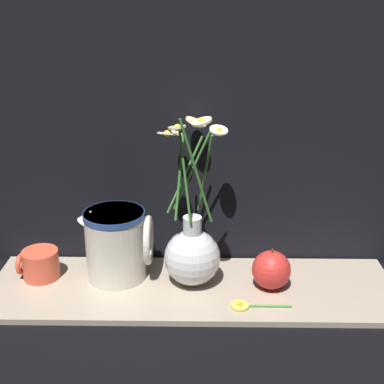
% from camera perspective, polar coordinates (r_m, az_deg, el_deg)
% --- Properties ---
extents(ground_plane, '(6.00, 6.00, 0.00)m').
position_cam_1_polar(ground_plane, '(1.12, 0.02, -10.54)').
color(ground_plane, black).
extents(shelf, '(0.83, 0.25, 0.01)m').
position_cam_1_polar(shelf, '(1.12, 0.02, -10.28)').
color(shelf, tan).
rests_on(shelf, ground_plane).
extents(backdrop_wall, '(1.33, 0.02, 1.10)m').
position_cam_1_polar(backdrop_wall, '(1.09, 0.14, 19.13)').
color(backdrop_wall, black).
rests_on(backdrop_wall, ground_plane).
extents(vase_with_flowers, '(0.15, 0.18, 0.36)m').
position_cam_1_polar(vase_with_flowers, '(1.09, -0.04, -6.39)').
color(vase_with_flowers, silver).
rests_on(vase_with_flowers, shelf).
extents(yellow_mug, '(0.09, 0.08, 0.06)m').
position_cam_1_polar(yellow_mug, '(1.18, -15.93, -7.41)').
color(yellow_mug, '#DB5138').
rests_on(yellow_mug, shelf).
extents(ceramic_pitcher, '(0.15, 0.13, 0.16)m').
position_cam_1_polar(ceramic_pitcher, '(1.12, -8.01, -5.33)').
color(ceramic_pitcher, beige).
rests_on(ceramic_pitcher, shelf).
extents(orange_fruit, '(0.08, 0.08, 0.09)m').
position_cam_1_polar(orange_fruit, '(1.10, 8.45, -8.21)').
color(orange_fruit, red).
rests_on(orange_fruit, shelf).
extents(loose_daisy, '(0.12, 0.04, 0.01)m').
position_cam_1_polar(loose_daisy, '(1.05, 5.89, -11.94)').
color(loose_daisy, '#4C8E3D').
rests_on(loose_daisy, shelf).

